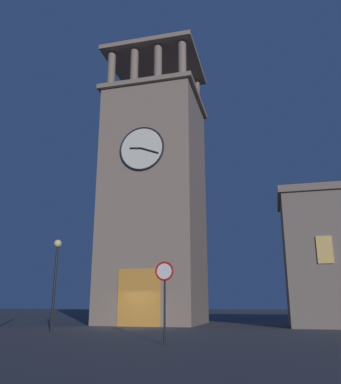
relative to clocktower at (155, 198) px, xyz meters
name	(u,v)px	position (x,y,z in m)	size (l,w,h in m)	color
ground_plane	(131,328)	(-0.02, 5.31, -10.27)	(200.00, 200.00, 0.00)	#424247
clocktower	(155,198)	(0.00, 0.00, 0.00)	(8.20, 8.12, 26.68)	gray
street_lamp	(56,267)	(2.80, 10.59, -6.65)	(0.44, 0.44, 5.20)	black
no_horn_sign	(164,278)	(-5.18, 15.79, -7.75)	(0.78, 0.14, 3.21)	black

